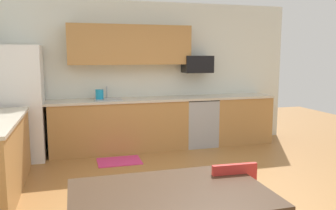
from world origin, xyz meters
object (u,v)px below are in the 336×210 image
at_px(refrigerator, 19,104).
at_px(kettle, 100,95).
at_px(oven_range, 198,122).
at_px(chair_near_table, 239,210).
at_px(microwave, 197,64).
at_px(dining_table, 170,200).

bearing_deg(refrigerator, kettle, 5.69).
height_order(oven_range, kettle, kettle).
xyz_separation_m(refrigerator, chair_near_table, (2.08, -3.66, -0.43)).
bearing_deg(microwave, chair_near_table, -105.60).
height_order(refrigerator, dining_table, refrigerator).
distance_m(dining_table, kettle, 3.90).
distance_m(microwave, chair_near_table, 4.12).
bearing_deg(kettle, microwave, 1.55).
height_order(refrigerator, chair_near_table, refrigerator).
bearing_deg(oven_range, refrigerator, -178.55).
distance_m(refrigerator, dining_table, 4.04).
xyz_separation_m(refrigerator, kettle, (1.30, 0.13, 0.08)).
height_order(chair_near_table, kettle, kettle).
bearing_deg(oven_range, chair_near_table, -106.00).
bearing_deg(dining_table, kettle, 92.65).
xyz_separation_m(refrigerator, oven_range, (3.15, 0.08, -0.48)).
bearing_deg(chair_near_table, oven_range, 74.00).
bearing_deg(kettle, dining_table, -87.35).
relative_size(dining_table, chair_near_table, 1.65).
distance_m(refrigerator, microwave, 3.22).
distance_m(chair_near_table, kettle, 3.90).
bearing_deg(refrigerator, chair_near_table, -60.35).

